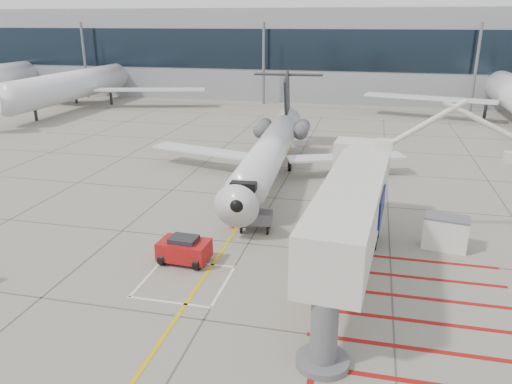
# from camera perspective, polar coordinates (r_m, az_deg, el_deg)

# --- Properties ---
(ground_plane) EXTENTS (260.00, 260.00, 0.00)m
(ground_plane) POSITION_cam_1_polar(r_m,az_deg,el_deg) (25.65, -3.08, -9.59)
(ground_plane) COLOR gray
(ground_plane) RESTS_ON ground
(regional_jet) EXTENTS (23.89, 29.44, 7.42)m
(regional_jet) POSITION_cam_1_polar(r_m,az_deg,el_deg) (37.56, 1.05, 5.87)
(regional_jet) COLOR silver
(regional_jet) RESTS_ON ground_plane
(jet_bridge) EXTENTS (9.74, 18.23, 7.05)m
(jet_bridge) POSITION_cam_1_polar(r_m,az_deg,el_deg) (23.52, 10.66, -3.17)
(jet_bridge) COLOR silver
(jet_bridge) RESTS_ON ground_plane
(pushback_tug) EXTENTS (2.72, 1.78, 1.54)m
(pushback_tug) POSITION_cam_1_polar(r_m,az_deg,el_deg) (26.95, -8.21, -6.45)
(pushback_tug) COLOR #A91012
(pushback_tug) RESTS_ON ground_plane
(baggage_cart) EXTENTS (2.17, 1.50, 1.29)m
(baggage_cart) POSITION_cam_1_polar(r_m,az_deg,el_deg) (30.57, -0.07, -3.32)
(baggage_cart) COLOR #535357
(baggage_cart) RESTS_ON ground_plane
(ground_power_unit) EXTENTS (2.60, 1.80, 1.89)m
(ground_power_unit) POSITION_cam_1_polar(r_m,az_deg,el_deg) (30.18, 20.86, -4.34)
(ground_power_unit) COLOR white
(ground_power_unit) RESTS_ON ground_plane
(cone_nose) EXTENTS (0.33, 0.33, 0.45)m
(cone_nose) POSITION_cam_1_polar(r_m,az_deg,el_deg) (31.21, -2.85, -3.69)
(cone_nose) COLOR #FD4B0D
(cone_nose) RESTS_ON ground_plane
(cone_side) EXTENTS (0.41, 0.41, 0.57)m
(cone_side) POSITION_cam_1_polar(r_m,az_deg,el_deg) (29.80, 6.27, -4.81)
(cone_side) COLOR #F7460D
(cone_side) RESTS_ON ground_plane
(terminal_building) EXTENTS (180.00, 28.00, 14.00)m
(terminal_building) POSITION_cam_1_polar(r_m,az_deg,el_deg) (91.80, 15.88, 15.09)
(terminal_building) COLOR gray
(terminal_building) RESTS_ON ground_plane
(terminal_glass_band) EXTENTS (180.00, 0.10, 6.00)m
(terminal_glass_band) POSITION_cam_1_polar(r_m,az_deg,el_deg) (77.73, 16.31, 15.19)
(terminal_glass_band) COLOR black
(terminal_glass_band) RESTS_ON ground_plane
(bg_aircraft_b) EXTENTS (36.10, 40.11, 12.03)m
(bg_aircraft_b) POSITION_cam_1_polar(r_m,az_deg,el_deg) (79.79, -19.22, 13.55)
(bg_aircraft_b) COLOR silver
(bg_aircraft_b) RESTS_ON ground_plane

